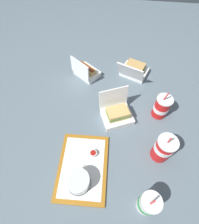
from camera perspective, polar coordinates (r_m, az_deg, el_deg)
ground_plane at (r=1.12m, az=1.62°, el=-1.38°), size 3.20×3.20×0.00m
food_tray at (r=0.99m, az=-5.50°, el=-17.40°), size 0.38×0.28×0.01m
cake_container at (r=0.93m, az=-6.96°, el=-21.64°), size 0.12×0.12×0.08m
ketchup_cup at (r=0.99m, az=-2.08°, el=-13.38°), size 0.04×0.04×0.02m
napkin_stack at (r=0.99m, az=-8.00°, el=-16.62°), size 0.10×0.10×0.00m
plastic_fork at (r=1.00m, az=-2.18°, el=-12.77°), size 0.10×0.06×0.00m
clamshell_hotdog_corner at (r=1.33m, az=-4.32°, el=13.11°), size 0.21×0.22×0.17m
clamshell_sandwich_center at (r=1.35m, az=11.23°, el=13.27°), size 0.27×0.25×0.17m
clamshell_sandwich_right at (r=1.08m, az=5.67°, el=-0.57°), size 0.23×0.24×0.18m
soda_cup_left at (r=0.98m, az=20.15°, el=-11.08°), size 0.10×0.10×0.24m
soda_cup_right at (r=1.13m, az=19.57°, el=1.56°), size 0.10×0.10×0.22m
soda_cup_back at (r=0.91m, az=15.63°, el=-26.86°), size 0.09×0.09×0.20m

